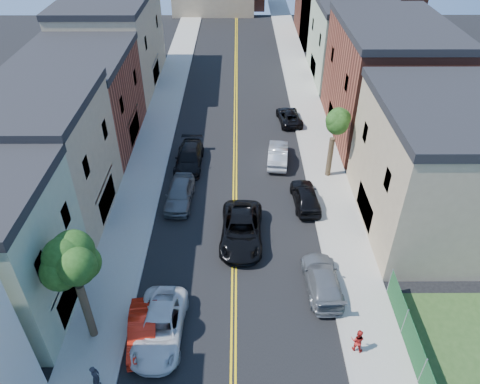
{
  "coord_description": "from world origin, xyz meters",
  "views": [
    {
      "loc": [
        0.31,
        -1.75,
        21.71
      ],
      "look_at": [
        0.41,
        24.99,
        2.0
      ],
      "focal_mm": 33.68,
      "sensor_mm": 36.0,
      "label": 1
    }
  ],
  "objects_px": {
    "pedestrian_right": "(358,340)",
    "red_sedan": "(143,331)",
    "black_car_left": "(189,157)",
    "black_suv_lane": "(241,230)",
    "grey_car_left": "(180,193)",
    "silver_car_right": "(278,154)",
    "pedestrian_left": "(96,377)",
    "black_car_right": "(306,196)",
    "dark_car_right_far": "(289,116)",
    "white_pickup": "(160,327)",
    "grey_car_right": "(322,280)"
  },
  "relations": [
    {
      "from": "grey_car_right",
      "to": "black_car_left",
      "type": "bearing_deg",
      "value": -58.45
    },
    {
      "from": "grey_car_left",
      "to": "black_car_left",
      "type": "bearing_deg",
      "value": 89.85
    },
    {
      "from": "dark_car_right_far",
      "to": "red_sedan",
      "type": "bearing_deg",
      "value": 61.59
    },
    {
      "from": "white_pickup",
      "to": "pedestrian_left",
      "type": "relative_size",
      "value": 3.52
    },
    {
      "from": "black_car_right",
      "to": "dark_car_right_far",
      "type": "xyz_separation_m",
      "value": [
        0.0,
        13.85,
        -0.16
      ]
    },
    {
      "from": "black_car_right",
      "to": "black_suv_lane",
      "type": "relative_size",
      "value": 0.75
    },
    {
      "from": "black_car_left",
      "to": "black_car_right",
      "type": "height_order",
      "value": "black_car_left"
    },
    {
      "from": "black_suv_lane",
      "to": "red_sedan",
      "type": "bearing_deg",
      "value": -121.69
    },
    {
      "from": "red_sedan",
      "to": "pedestrian_left",
      "type": "distance_m",
      "value": 3.46
    },
    {
      "from": "grey_car_left",
      "to": "black_suv_lane",
      "type": "bearing_deg",
      "value": -39.46
    },
    {
      "from": "red_sedan",
      "to": "pedestrian_right",
      "type": "relative_size",
      "value": 2.83
    },
    {
      "from": "grey_car_left",
      "to": "black_car_left",
      "type": "xyz_separation_m",
      "value": [
        0.28,
        5.32,
        -0.04
      ]
    },
    {
      "from": "white_pickup",
      "to": "dark_car_right_far",
      "type": "bearing_deg",
      "value": 71.44
    },
    {
      "from": "black_car_left",
      "to": "pedestrian_right",
      "type": "xyz_separation_m",
      "value": [
        10.72,
        -18.77,
        0.12
      ]
    },
    {
      "from": "white_pickup",
      "to": "black_car_right",
      "type": "height_order",
      "value": "black_car_right"
    },
    {
      "from": "red_sedan",
      "to": "grey_car_right",
      "type": "height_order",
      "value": "grey_car_right"
    },
    {
      "from": "black_suv_lane",
      "to": "pedestrian_right",
      "type": "height_order",
      "value": "black_suv_lane"
    },
    {
      "from": "dark_car_right_far",
      "to": "pedestrian_left",
      "type": "bearing_deg",
      "value": 60.48
    },
    {
      "from": "red_sedan",
      "to": "grey_car_left",
      "type": "xyz_separation_m",
      "value": [
        0.72,
        12.63,
        0.13
      ]
    },
    {
      "from": "black_car_left",
      "to": "red_sedan",
      "type": "bearing_deg",
      "value": -91.52
    },
    {
      "from": "grey_car_left",
      "to": "pedestrian_left",
      "type": "height_order",
      "value": "pedestrian_left"
    },
    {
      "from": "red_sedan",
      "to": "grey_car_left",
      "type": "distance_m",
      "value": 12.65
    },
    {
      "from": "black_car_left",
      "to": "black_suv_lane",
      "type": "distance_m",
      "value": 10.69
    },
    {
      "from": "silver_car_right",
      "to": "pedestrian_left",
      "type": "bearing_deg",
      "value": 69.67
    },
    {
      "from": "black_car_left",
      "to": "pedestrian_left",
      "type": "bearing_deg",
      "value": -96.07
    },
    {
      "from": "grey_car_right",
      "to": "black_suv_lane",
      "type": "bearing_deg",
      "value": -44.55
    },
    {
      "from": "white_pickup",
      "to": "black_car_left",
      "type": "distance_m",
      "value": 17.78
    },
    {
      "from": "pedestrian_right",
      "to": "pedestrian_left",
      "type": "bearing_deg",
      "value": 30.85
    },
    {
      "from": "grey_car_right",
      "to": "black_car_right",
      "type": "relative_size",
      "value": 1.1
    },
    {
      "from": "white_pickup",
      "to": "dark_car_right_far",
      "type": "height_order",
      "value": "white_pickup"
    },
    {
      "from": "red_sedan",
      "to": "black_suv_lane",
      "type": "xyz_separation_m",
      "value": [
        5.52,
        8.27,
        0.15
      ]
    },
    {
      "from": "grey_car_right",
      "to": "pedestrian_left",
      "type": "bearing_deg",
      "value": 26.02
    },
    {
      "from": "silver_car_right",
      "to": "grey_car_right",
      "type": "bearing_deg",
      "value": 102.67
    },
    {
      "from": "white_pickup",
      "to": "black_suv_lane",
      "type": "xyz_separation_m",
      "value": [
        4.61,
        8.09,
        0.08
      ]
    },
    {
      "from": "black_suv_lane",
      "to": "pedestrian_left",
      "type": "relative_size",
      "value": 3.9
    },
    {
      "from": "grey_car_left",
      "to": "black_car_right",
      "type": "xyz_separation_m",
      "value": [
        9.8,
        -0.36,
        -0.05
      ]
    },
    {
      "from": "white_pickup",
      "to": "pedestrian_right",
      "type": "relative_size",
      "value": 3.66
    },
    {
      "from": "white_pickup",
      "to": "pedestrian_right",
      "type": "xyz_separation_m",
      "value": [
        10.81,
        -0.99,
        0.14
      ]
    },
    {
      "from": "pedestrian_right",
      "to": "grey_car_left",
      "type": "bearing_deg",
      "value": -28.71
    },
    {
      "from": "grey_car_left",
      "to": "silver_car_right",
      "type": "distance_m",
      "value": 10.0
    },
    {
      "from": "black_car_right",
      "to": "grey_car_left",
      "type": "bearing_deg",
      "value": -5.58
    },
    {
      "from": "white_pickup",
      "to": "pedestrian_left",
      "type": "distance_m",
      "value": 4.15
    },
    {
      "from": "pedestrian_right",
      "to": "red_sedan",
      "type": "bearing_deg",
      "value": 18.04
    },
    {
      "from": "white_pickup",
      "to": "black_car_right",
      "type": "distance_m",
      "value": 15.45
    },
    {
      "from": "grey_car_right",
      "to": "dark_car_right_far",
      "type": "distance_m",
      "value": 22.41
    },
    {
      "from": "silver_car_right",
      "to": "black_suv_lane",
      "type": "xyz_separation_m",
      "value": [
        -3.3,
        -10.24,
        0.08
      ]
    },
    {
      "from": "black_car_left",
      "to": "grey_car_right",
      "type": "height_order",
      "value": "black_car_left"
    },
    {
      "from": "black_car_left",
      "to": "black_car_right",
      "type": "distance_m",
      "value": 11.09
    },
    {
      "from": "silver_car_right",
      "to": "pedestrian_right",
      "type": "height_order",
      "value": "pedestrian_right"
    },
    {
      "from": "black_car_left",
      "to": "black_suv_lane",
      "type": "relative_size",
      "value": 0.89
    }
  ]
}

